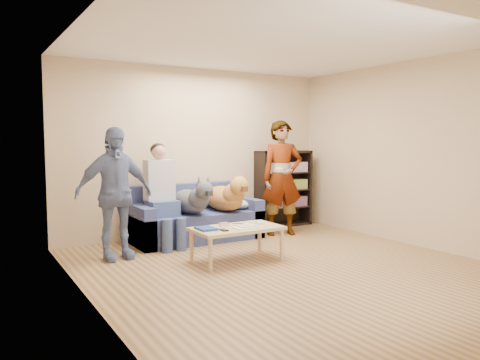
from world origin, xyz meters
TOP-DOWN VIEW (x-y plane):
  - ground at (0.00, 0.00)m, footprint 5.00×5.00m
  - ceiling at (0.00, 0.00)m, footprint 5.00×5.00m
  - wall_back at (0.00, 2.50)m, footprint 4.50×0.00m
  - wall_left at (-2.25, 0.00)m, footprint 0.00×5.00m
  - wall_right at (2.25, 0.00)m, footprint 0.00×5.00m
  - blanket at (0.47, 1.97)m, footprint 0.38×0.32m
  - person_standing_right at (1.08, 1.72)m, footprint 0.75×0.60m
  - person_standing_left at (-1.60, 1.57)m, footprint 1.00×0.47m
  - held_controller at (0.88, 1.52)m, footprint 0.05×0.12m
  - notebook_blue at (-0.74, 0.76)m, footprint 0.20×0.26m
  - papers at (-0.29, 0.61)m, footprint 0.26×0.20m
  - magazine at (-0.26, 0.63)m, footprint 0.22×0.17m
  - camera_silver at (-0.46, 0.83)m, footprint 0.11×0.06m
  - controller_a at (-0.06, 0.81)m, footprint 0.04×0.13m
  - controller_b at (0.02, 0.73)m, footprint 0.09×0.06m
  - headphone_cup_a at (-0.14, 0.69)m, footprint 0.07×0.07m
  - headphone_cup_b at (-0.14, 0.77)m, footprint 0.07×0.07m
  - pen_orange at (-0.36, 0.55)m, footprint 0.13×0.06m
  - pen_black at (-0.22, 0.89)m, footprint 0.13×0.08m
  - wallet at (-0.59, 0.59)m, footprint 0.07×0.12m
  - sofa at (-0.25, 2.10)m, footprint 1.90×0.85m
  - person_seated at (-0.82, 1.97)m, footprint 0.40×0.73m
  - dog_gray at (-0.39, 1.89)m, footprint 0.40×1.24m
  - dog_tan at (0.17, 1.87)m, footprint 0.43×1.17m
  - coffee_table at (-0.34, 0.71)m, footprint 1.10×0.60m
  - bookshelf at (1.55, 2.33)m, footprint 1.00×0.34m

SIDE VIEW (x-z plane):
  - ground at x=0.00m, z-range 0.00..0.00m
  - sofa at x=-0.25m, z-range -0.13..0.69m
  - coffee_table at x=-0.34m, z-range 0.16..0.58m
  - pen_orange at x=-0.36m, z-range 0.42..0.43m
  - pen_black at x=-0.22m, z-range 0.42..0.43m
  - papers at x=-0.29m, z-range 0.42..0.43m
  - wallet at x=-0.59m, z-range 0.42..0.43m
  - headphone_cup_a at x=-0.14m, z-range 0.42..0.44m
  - headphone_cup_b at x=-0.14m, z-range 0.42..0.44m
  - notebook_blue at x=-0.74m, z-range 0.42..0.45m
  - controller_a at x=-0.06m, z-range 0.42..0.45m
  - controller_b at x=0.02m, z-range 0.42..0.45m
  - magazine at x=-0.26m, z-range 0.43..0.45m
  - camera_silver at x=-0.46m, z-range 0.42..0.47m
  - blanket at x=0.47m, z-range 0.43..0.56m
  - dog_gray at x=-0.39m, z-range 0.34..0.92m
  - dog_tan at x=0.17m, z-range 0.34..0.96m
  - bookshelf at x=1.55m, z-range 0.03..1.33m
  - person_seated at x=-0.82m, z-range 0.04..1.51m
  - person_standing_left at x=-1.60m, z-range 0.00..1.65m
  - person_standing_right at x=1.08m, z-range 0.00..1.79m
  - held_controller at x=0.88m, z-range 1.05..1.08m
  - wall_back at x=0.00m, z-range -0.95..3.55m
  - wall_left at x=-2.25m, z-range -1.20..3.80m
  - wall_right at x=2.25m, z-range -1.20..3.80m
  - ceiling at x=0.00m, z-range 2.60..2.60m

